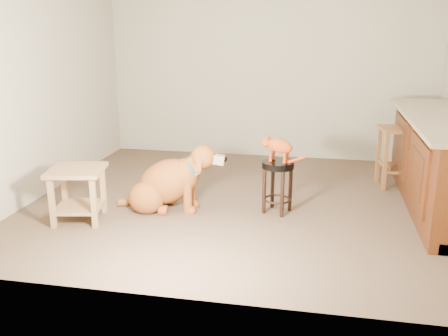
% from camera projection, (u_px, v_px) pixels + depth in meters
% --- Properties ---
extents(floor, '(4.50, 4.00, 0.01)m').
position_uv_depth(floor, '(247.00, 202.00, 5.31)').
color(floor, '#4E3B2B').
rests_on(floor, ground).
extents(room_shell, '(4.54, 4.04, 2.62)m').
position_uv_depth(room_shell, '(249.00, 40.00, 4.84)').
color(room_shell, '#A59C85').
rests_on(room_shell, ground).
extents(cabinet_run, '(0.70, 2.56, 0.94)m').
position_uv_depth(cabinet_run, '(439.00, 165.00, 5.11)').
color(cabinet_run, '#4D230D').
rests_on(cabinet_run, ground).
extents(padded_stool, '(0.35, 0.35, 0.53)m').
position_uv_depth(padded_stool, '(278.00, 176.00, 4.94)').
color(padded_stool, black).
rests_on(padded_stool, ground).
extents(wood_stool, '(0.43, 0.43, 0.70)m').
position_uv_depth(wood_stool, '(395.00, 156.00, 5.74)').
color(wood_stool, brown).
rests_on(wood_stool, ground).
extents(side_table, '(0.59, 0.59, 0.52)m').
position_uv_depth(side_table, '(78.00, 186.00, 4.74)').
color(side_table, '#956C45').
rests_on(side_table, ground).
extents(golden_retriever, '(1.16, 0.58, 0.74)m').
position_uv_depth(golden_retriever, '(167.00, 183.00, 5.05)').
color(golden_retriever, brown).
rests_on(golden_retriever, ground).
extents(tabby_kitten, '(0.45, 0.21, 0.28)m').
position_uv_depth(tabby_kitten, '(278.00, 146.00, 4.86)').
color(tabby_kitten, '#9C310F').
rests_on(tabby_kitten, padded_stool).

